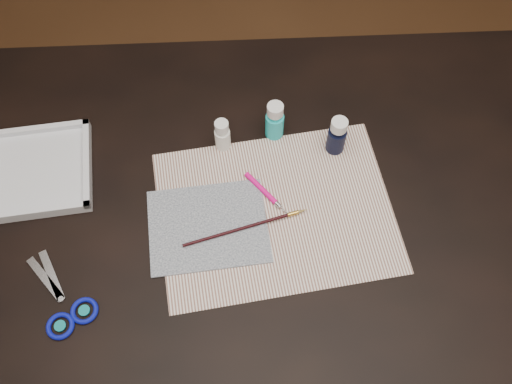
{
  "coord_description": "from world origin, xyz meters",
  "views": [
    {
      "loc": [
        -0.03,
        -0.54,
        1.77
      ],
      "look_at": [
        0.0,
        0.0,
        0.8
      ],
      "focal_mm": 40.0,
      "sensor_mm": 36.0,
      "label": 1
    }
  ],
  "objects_px": {
    "canvas": "(208,226)",
    "palette_tray": "(38,170)",
    "paint_bottle_navy": "(337,135)",
    "scissors": "(53,294)",
    "paper": "(276,211)",
    "paint_bottle_cyan": "(275,120)",
    "paint_bottle_white": "(222,135)"
  },
  "relations": [
    {
      "from": "paint_bottle_cyan",
      "to": "paint_bottle_white",
      "type": "bearing_deg",
      "value": -166.76
    },
    {
      "from": "canvas",
      "to": "paint_bottle_cyan",
      "type": "distance_m",
      "value": 0.27
    },
    {
      "from": "scissors",
      "to": "palette_tray",
      "type": "relative_size",
      "value": 0.93
    },
    {
      "from": "paper",
      "to": "paint_bottle_cyan",
      "type": "relative_size",
      "value": 4.85
    },
    {
      "from": "paper",
      "to": "canvas",
      "type": "relative_size",
      "value": 2.0
    },
    {
      "from": "paint_bottle_white",
      "to": "palette_tray",
      "type": "distance_m",
      "value": 0.39
    },
    {
      "from": "paint_bottle_navy",
      "to": "palette_tray",
      "type": "xyz_separation_m",
      "value": [
        -0.62,
        -0.03,
        -0.03
      ]
    },
    {
      "from": "paint_bottle_white",
      "to": "palette_tray",
      "type": "xyz_separation_m",
      "value": [
        -0.38,
        -0.05,
        -0.03
      ]
    },
    {
      "from": "paper",
      "to": "paint_bottle_navy",
      "type": "distance_m",
      "value": 0.2
    },
    {
      "from": "canvas",
      "to": "palette_tray",
      "type": "relative_size",
      "value": 1.09
    },
    {
      "from": "paint_bottle_cyan",
      "to": "paint_bottle_navy",
      "type": "bearing_deg",
      "value": -19.19
    },
    {
      "from": "paint_bottle_white",
      "to": "paint_bottle_navy",
      "type": "xyz_separation_m",
      "value": [
        0.24,
        -0.02,
        0.01
      ]
    },
    {
      "from": "paper",
      "to": "paint_bottle_cyan",
      "type": "height_order",
      "value": "paint_bottle_cyan"
    },
    {
      "from": "paper",
      "to": "paint_bottle_white",
      "type": "xyz_separation_m",
      "value": [
        -0.1,
        0.16,
        0.04
      ]
    },
    {
      "from": "canvas",
      "to": "paint_bottle_cyan",
      "type": "relative_size",
      "value": 2.43
    },
    {
      "from": "scissors",
      "to": "palette_tray",
      "type": "xyz_separation_m",
      "value": [
        -0.06,
        0.27,
        0.01
      ]
    },
    {
      "from": "canvas",
      "to": "scissors",
      "type": "bearing_deg",
      "value": -156.14
    },
    {
      "from": "paint_bottle_cyan",
      "to": "palette_tray",
      "type": "distance_m",
      "value": 0.5
    },
    {
      "from": "paint_bottle_navy",
      "to": "scissors",
      "type": "height_order",
      "value": "paint_bottle_navy"
    },
    {
      "from": "canvas",
      "to": "paint_bottle_white",
      "type": "xyz_separation_m",
      "value": [
        0.03,
        0.19,
        0.04
      ]
    },
    {
      "from": "palette_tray",
      "to": "paint_bottle_white",
      "type": "bearing_deg",
      "value": 7.69
    },
    {
      "from": "paint_bottle_cyan",
      "to": "palette_tray",
      "type": "bearing_deg",
      "value": -171.04
    },
    {
      "from": "paper",
      "to": "paint_bottle_white",
      "type": "relative_size",
      "value": 5.76
    },
    {
      "from": "paint_bottle_cyan",
      "to": "palette_tray",
      "type": "xyz_separation_m",
      "value": [
        -0.5,
        -0.08,
        -0.04
      ]
    },
    {
      "from": "canvas",
      "to": "paint_bottle_navy",
      "type": "distance_m",
      "value": 0.33
    },
    {
      "from": "paper",
      "to": "paint_bottle_cyan",
      "type": "bearing_deg",
      "value": 87.34
    },
    {
      "from": "paper",
      "to": "paint_bottle_navy",
      "type": "relative_size",
      "value": 4.89
    },
    {
      "from": "paper",
      "to": "paint_bottle_white",
      "type": "bearing_deg",
      "value": 121.95
    },
    {
      "from": "paper",
      "to": "palette_tray",
      "type": "bearing_deg",
      "value": 167.01
    },
    {
      "from": "paint_bottle_white",
      "to": "paint_bottle_cyan",
      "type": "xyz_separation_m",
      "value": [
        0.11,
        0.03,
        0.01
      ]
    },
    {
      "from": "palette_tray",
      "to": "canvas",
      "type": "bearing_deg",
      "value": -21.87
    },
    {
      "from": "paint_bottle_white",
      "to": "scissors",
      "type": "distance_m",
      "value": 0.46
    }
  ]
}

